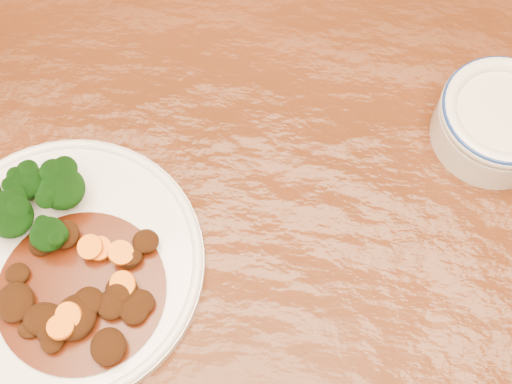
{
  "coord_description": "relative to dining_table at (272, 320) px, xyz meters",
  "views": [
    {
      "loc": [
        -0.01,
        -0.18,
        1.35
      ],
      "look_at": [
        -0.02,
        0.09,
        0.77
      ],
      "focal_mm": 50.0,
      "sensor_mm": 36.0,
      "label": 1
    }
  ],
  "objects": [
    {
      "name": "dining_table",
      "position": [
        0.0,
        0.0,
        0.0
      ],
      "size": [
        1.6,
        1.07,
        0.75
      ],
      "rotation": [
        0.0,
        0.0,
        -0.12
      ],
      "color": "#50220E",
      "rests_on": "ground"
    },
    {
      "name": "dinner_plate",
      "position": [
        -0.18,
        0.02,
        0.09
      ],
      "size": [
        0.25,
        0.25,
        0.02
      ],
      "rotation": [
        0.0,
        0.0,
        -0.19
      ],
      "color": "white",
      "rests_on": "dining_table"
    },
    {
      "name": "broccoli_florets",
      "position": [
        -0.22,
        0.07,
        0.12
      ],
      "size": [
        0.11,
        0.09,
        0.04
      ],
      "color": "#578343",
      "rests_on": "dinner_plate"
    },
    {
      "name": "mince_stew",
      "position": [
        -0.16,
        -0.01,
        0.1
      ],
      "size": [
        0.15,
        0.15,
        0.03
      ],
      "color": "#441807",
      "rests_on": "dinner_plate"
    },
    {
      "name": "dip_bowl",
      "position": [
        0.21,
        0.16,
        0.11
      ],
      "size": [
        0.12,
        0.12,
        0.05
      ],
      "rotation": [
        0.0,
        0.0,
        -0.16
      ],
      "color": "beige",
      "rests_on": "dining_table"
    }
  ]
}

